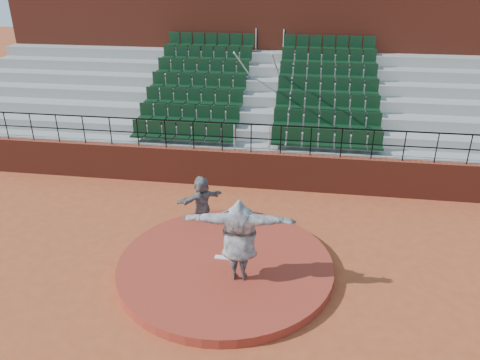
% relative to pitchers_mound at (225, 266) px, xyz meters
% --- Properties ---
extents(ground, '(90.00, 90.00, 0.00)m').
position_rel_pitchers_mound_xyz_m(ground, '(0.00, 0.00, -0.12)').
color(ground, '#A74825').
rests_on(ground, ground).
extents(pitchers_mound, '(5.50, 5.50, 0.25)m').
position_rel_pitchers_mound_xyz_m(pitchers_mound, '(0.00, 0.00, 0.00)').
color(pitchers_mound, '#9A3222').
rests_on(pitchers_mound, ground).
extents(pitching_rubber, '(0.60, 0.15, 0.03)m').
position_rel_pitchers_mound_xyz_m(pitching_rubber, '(0.00, 0.15, 0.14)').
color(pitching_rubber, white).
rests_on(pitching_rubber, pitchers_mound).
extents(boundary_wall, '(24.00, 0.30, 1.30)m').
position_rel_pitchers_mound_xyz_m(boundary_wall, '(0.00, 5.00, 0.53)').
color(boundary_wall, maroon).
rests_on(boundary_wall, ground).
extents(wall_railing, '(24.04, 0.05, 1.03)m').
position_rel_pitchers_mound_xyz_m(wall_railing, '(0.00, 5.00, 1.90)').
color(wall_railing, black).
rests_on(wall_railing, boundary_wall).
extents(seating_deck, '(24.00, 5.97, 4.63)m').
position_rel_pitchers_mound_xyz_m(seating_deck, '(0.00, 8.64, 1.33)').
color(seating_deck, gray).
rests_on(seating_deck, ground).
extents(press_box_facade, '(24.00, 3.00, 7.10)m').
position_rel_pitchers_mound_xyz_m(press_box_facade, '(0.00, 12.60, 3.43)').
color(press_box_facade, maroon).
rests_on(press_box_facade, ground).
extents(pitcher, '(2.65, 0.88, 2.12)m').
position_rel_pitchers_mound_xyz_m(pitcher, '(0.44, -0.56, 1.19)').
color(pitcher, black).
rests_on(pitcher, pitchers_mound).
extents(fielder, '(1.44, 1.28, 1.58)m').
position_rel_pitchers_mound_xyz_m(fielder, '(-1.10, 2.16, 0.66)').
color(fielder, black).
rests_on(fielder, ground).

